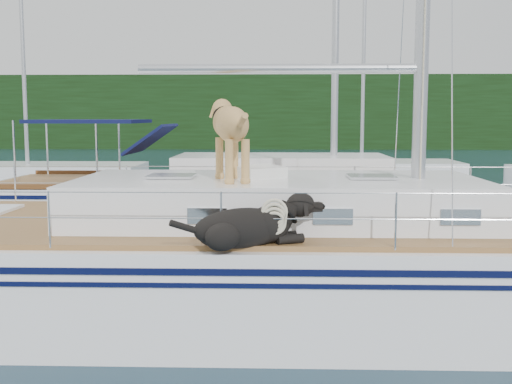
{
  "coord_description": "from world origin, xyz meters",
  "views": [
    {
      "loc": [
        0.77,
        -8.29,
        2.59
      ],
      "look_at": [
        0.5,
        0.2,
        1.6
      ],
      "focal_mm": 45.0,
      "sensor_mm": 36.0,
      "label": 1
    }
  ],
  "objects": [
    {
      "name": "ground",
      "position": [
        0.0,
        0.0,
        0.0
      ],
      "size": [
        120.0,
        120.0,
        0.0
      ],
      "primitive_type": "plane",
      "color": "black",
      "rests_on": "ground"
    },
    {
      "name": "main_sailboat",
      "position": [
        0.09,
        -0.01,
        0.68
      ],
      "size": [
        12.0,
        4.14,
        14.01
      ],
      "color": "white",
      "rests_on": "ground"
    },
    {
      "name": "tree_line",
      "position": [
        0.0,
        45.0,
        3.0
      ],
      "size": [
        90.0,
        3.0,
        6.0
      ],
      "primitive_type": "cube",
      "color": "black",
      "rests_on": "ground"
    },
    {
      "name": "shore_bank",
      "position": [
        0.0,
        46.2,
        0.6
      ],
      "size": [
        92.0,
        1.0,
        1.2
      ],
      "primitive_type": "cube",
      "color": "#595147",
      "rests_on": "ground"
    },
    {
      "name": "neighbor_sailboat",
      "position": [
        -0.2,
        6.43,
        0.63
      ],
      "size": [
        11.0,
        3.5,
        13.3
      ],
      "color": "white",
      "rests_on": "ground"
    },
    {
      "name": "bg_boat_west",
      "position": [
        -8.0,
        14.0,
        0.45
      ],
      "size": [
        8.0,
        3.0,
        11.65
      ],
      "color": "white",
      "rests_on": "ground"
    },
    {
      "name": "bg_boat_center",
      "position": [
        4.0,
        16.0,
        0.45
      ],
      "size": [
        7.2,
        3.0,
        11.65
      ],
      "color": "white",
      "rests_on": "ground"
    }
  ]
}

